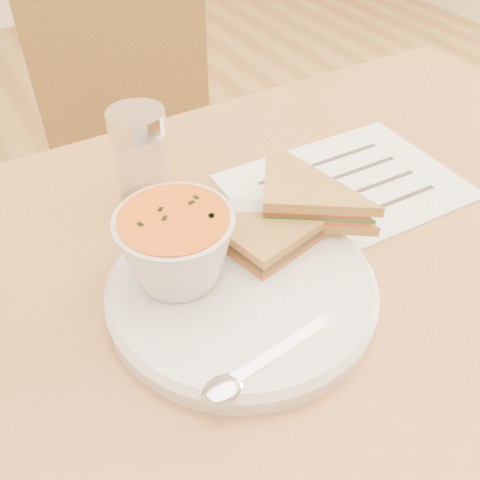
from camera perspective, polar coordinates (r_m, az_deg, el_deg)
dining_table at (r=0.85m, az=5.45°, el=-21.09°), size 1.00×0.70×0.75m
chair_far at (r=1.21m, az=-10.07°, el=5.98°), size 0.46×0.46×0.86m
plate at (r=0.51m, az=0.17°, el=-5.24°), size 0.33×0.33×0.02m
soup_bowl at (r=0.48m, az=-6.75°, el=-1.05°), size 0.12×0.12×0.07m
sandwich_half_a at (r=0.49m, az=2.48°, el=-3.71°), size 0.12×0.12×0.03m
sandwich_half_b at (r=0.52m, az=2.44°, el=2.38°), size 0.16×0.16×0.04m
spoon at (r=0.44m, az=3.54°, el=-12.17°), size 0.18×0.06×0.01m
paper_menu at (r=0.65m, az=11.17°, el=5.64°), size 0.27×0.20×0.00m
condiment_shaker at (r=0.60m, az=-10.46°, el=8.62°), size 0.08×0.08×0.11m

